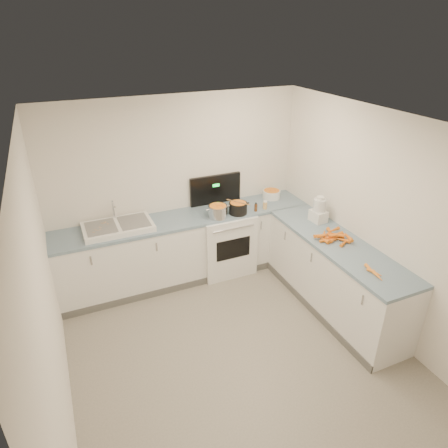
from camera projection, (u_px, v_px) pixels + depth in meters
name	position (u px, v px, depth m)	size (l,w,h in m)	color
floor	(239.00, 355.00, 4.41)	(3.50, 4.00, 0.00)	gray
ceiling	(244.00, 129.00, 3.28)	(3.50, 4.00, 0.00)	white
wall_back	(178.00, 188.00, 5.48)	(3.50, 2.50, 0.00)	white
wall_front	(399.00, 433.00, 2.21)	(3.50, 2.50, 0.00)	white
wall_left	(47.00, 304.00, 3.22)	(4.00, 2.50, 0.00)	white
wall_right	(382.00, 225.00, 4.47)	(4.00, 2.50, 0.00)	white
counter_back	(187.00, 247.00, 5.59)	(3.50, 0.62, 0.94)	white
counter_right	(334.00, 275.00, 4.96)	(0.62, 2.20, 0.94)	white
stove	(224.00, 240.00, 5.77)	(0.76, 0.65, 1.36)	white
sink	(118.00, 227.00, 5.04)	(0.86, 0.52, 0.31)	white
steel_pot	(218.00, 212.00, 5.33)	(0.26, 0.26, 0.19)	silver
black_pot	(238.00, 209.00, 5.44)	(0.25, 0.25, 0.18)	black
wooden_spoon	(238.00, 202.00, 5.40)	(0.02, 0.02, 0.36)	#AD7A47
mixing_bowl	(271.00, 194.00, 5.93)	(0.26, 0.26, 0.12)	white
extract_bottle	(256.00, 208.00, 5.52)	(0.04, 0.04, 0.10)	#593319
spice_jar	(265.00, 205.00, 5.59)	(0.06, 0.06, 0.10)	#E5B266
food_processor	(319.00, 211.00, 5.19)	(0.19, 0.22, 0.35)	white
carrot_pile	(334.00, 236.00, 4.81)	(0.41, 0.45, 0.10)	orange
peeled_carrots	(374.00, 272.00, 4.15)	(0.09, 0.31, 0.04)	orange
peelings	(100.00, 227.00, 4.95)	(0.22, 0.26, 0.01)	tan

